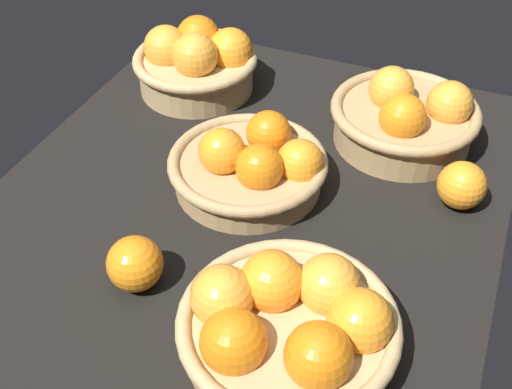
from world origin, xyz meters
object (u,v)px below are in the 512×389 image
object	(u,v)px
basket_near_left	(288,323)
basket_near_right	(406,117)
loose_orange_back_gap	(462,185)
basket_far_right	(196,62)
loose_orange_front_gap	(135,264)
basket_center	(252,165)

from	to	relation	value
basket_near_left	basket_near_right	bearing A→B (deg)	-4.12
basket_near_left	loose_orange_back_gap	size ratio (longest dim) A/B	3.65
basket_far_right	loose_orange_front_gap	bearing A→B (deg)	-162.94
basket_center	loose_orange_front_gap	size ratio (longest dim) A/B	3.29
basket_near_right	loose_orange_back_gap	distance (cm)	16.13
basket_center	basket_far_right	distance (cm)	28.92
basket_near_right	basket_center	distance (cm)	26.50
basket_near_left	basket_center	bearing A→B (deg)	30.85
loose_orange_front_gap	basket_center	bearing A→B (deg)	-14.22
basket_near_right	basket_center	size ratio (longest dim) A/B	1.00
basket_near_left	loose_orange_back_gap	xyz separation A→B (cm)	(32.40, -14.02, -0.69)
loose_orange_front_gap	loose_orange_back_gap	bearing A→B (deg)	-48.59
basket_center	loose_orange_front_gap	world-z (taller)	basket_center
basket_far_right	basket_near_left	bearing A→B (deg)	-143.27
basket_center	loose_orange_back_gap	size ratio (longest dim) A/B	3.37
basket_near_right	loose_orange_back_gap	size ratio (longest dim) A/B	3.38
basket_center	loose_orange_front_gap	distance (cm)	24.02
basket_center	basket_near_left	world-z (taller)	same
basket_center	basket_far_right	bearing A→B (deg)	42.64
basket_center	basket_near_left	size ratio (longest dim) A/B	0.92
basket_near_left	loose_orange_front_gap	world-z (taller)	basket_near_left
basket_near_right	basket_near_left	distance (cm)	44.42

